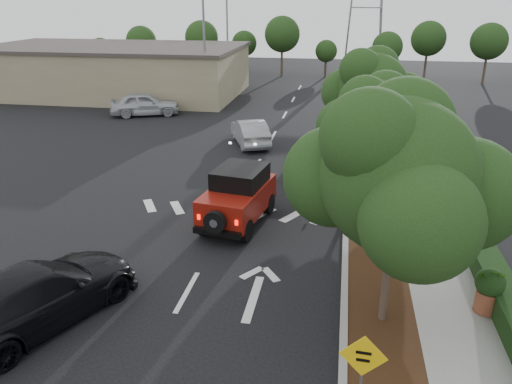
% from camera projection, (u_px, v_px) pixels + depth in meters
% --- Properties ---
extents(ground, '(120.00, 120.00, 0.00)m').
position_uv_depth(ground, '(187.00, 292.00, 14.78)').
color(ground, black).
rests_on(ground, ground).
extents(curb, '(0.20, 70.00, 0.15)m').
position_uv_depth(curb, '(347.00, 169.00, 25.01)').
color(curb, '#9E9B93').
rests_on(curb, ground).
extents(planting_strip, '(1.80, 70.00, 0.12)m').
position_uv_depth(planting_strip, '(367.00, 171.00, 24.85)').
color(planting_strip, black).
rests_on(planting_strip, ground).
extents(sidewalk, '(2.00, 70.00, 0.12)m').
position_uv_depth(sidewalk, '(407.00, 173.00, 24.54)').
color(sidewalk, gray).
rests_on(sidewalk, ground).
extents(hedge, '(0.80, 70.00, 0.80)m').
position_uv_depth(hedge, '(437.00, 168.00, 24.19)').
color(hedge, black).
rests_on(hedge, ground).
extents(commercial_building, '(22.00, 12.00, 4.00)m').
position_uv_depth(commercial_building, '(114.00, 71.00, 44.13)').
color(commercial_building, gray).
rests_on(commercial_building, ground).
extents(transmission_tower, '(7.00, 4.00, 28.00)m').
position_uv_depth(transmission_tower, '(361.00, 72.00, 57.79)').
color(transmission_tower, slate).
rests_on(transmission_tower, ground).
extents(street_tree_near, '(3.80, 3.80, 5.92)m').
position_uv_depth(street_tree_near, '(381.00, 322.00, 13.42)').
color(street_tree_near, '#193210').
rests_on(street_tree_near, ground).
extents(street_tree_mid, '(3.20, 3.20, 5.32)m').
position_uv_depth(street_tree_mid, '(371.00, 216.00, 19.83)').
color(street_tree_mid, '#193210').
rests_on(street_tree_mid, ground).
extents(street_tree_far, '(3.40, 3.40, 5.62)m').
position_uv_depth(street_tree_far, '(367.00, 166.00, 25.79)').
color(street_tree_far, '#193210').
rests_on(street_tree_far, ground).
extents(light_pole_a, '(2.00, 0.22, 9.00)m').
position_uv_depth(light_pole_a, '(207.00, 106.00, 39.66)').
color(light_pole_a, slate).
rests_on(light_pole_a, ground).
extents(light_pole_b, '(2.00, 0.22, 9.00)m').
position_uv_depth(light_pole_b, '(228.00, 82.00, 50.81)').
color(light_pole_b, slate).
rests_on(light_pole_b, ground).
extents(red_jeep, '(2.46, 4.39, 2.16)m').
position_uv_depth(red_jeep, '(240.00, 195.00, 19.02)').
color(red_jeep, black).
rests_on(red_jeep, ground).
extents(silver_suv_ahead, '(2.35, 4.81, 1.32)m').
position_uv_depth(silver_suv_ahead, '(312.00, 159.00, 24.66)').
color(silver_suv_ahead, '#A1A5A8').
rests_on(silver_suv_ahead, ground).
extents(black_suv_oncoming, '(4.41, 6.15, 1.65)m').
position_uv_depth(black_suv_oncoming, '(38.00, 295.00, 13.17)').
color(black_suv_oncoming, black).
rests_on(black_suv_oncoming, ground).
extents(silver_sedan_oncoming, '(3.18, 4.76, 1.48)m').
position_uv_depth(silver_sedan_oncoming, '(250.00, 132.00, 29.27)').
color(silver_sedan_oncoming, '#95979C').
rests_on(silver_sedan_oncoming, ground).
extents(parked_suv, '(5.32, 3.64, 1.68)m').
position_uv_depth(parked_suv, '(145.00, 104.00, 36.34)').
color(parked_suv, '#B3B7BC').
rests_on(parked_suv, ground).
extents(speed_hump_sign, '(0.95, 0.10, 2.02)m').
position_uv_depth(speed_hump_sign, '(362.00, 366.00, 9.80)').
color(speed_hump_sign, slate).
rests_on(speed_hump_sign, ground).
extents(terracotta_planter, '(0.78, 0.78, 1.36)m').
position_uv_depth(terracotta_planter, '(490.00, 286.00, 13.38)').
color(terracotta_planter, brown).
rests_on(terracotta_planter, ground).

